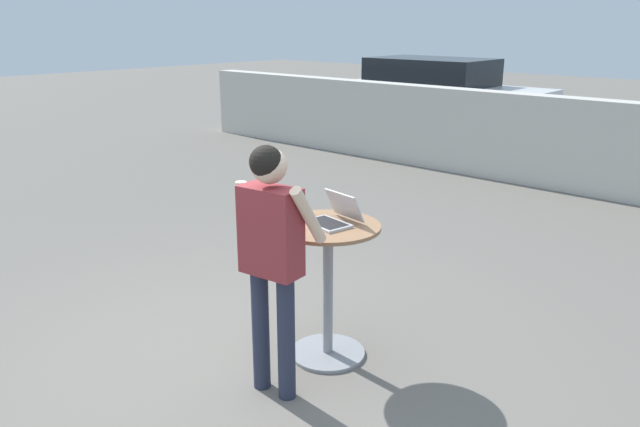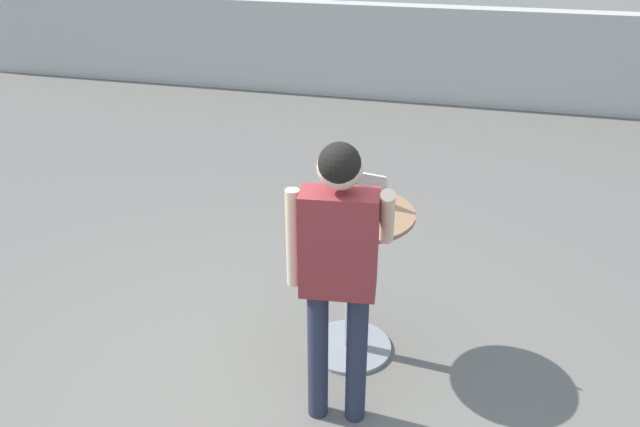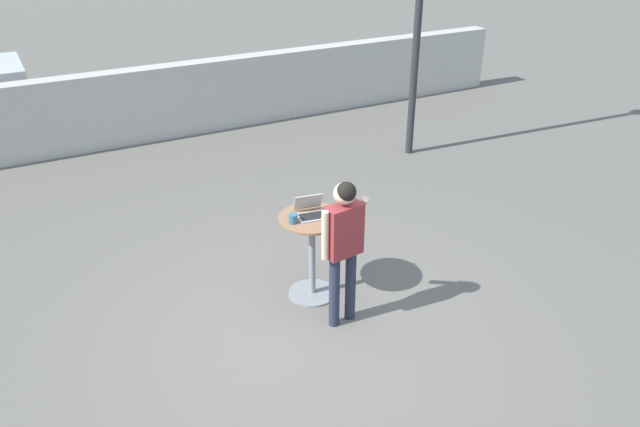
{
  "view_description": "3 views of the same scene",
  "coord_description": "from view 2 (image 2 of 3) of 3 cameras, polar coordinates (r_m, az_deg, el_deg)",
  "views": [
    {
      "loc": [
        2.96,
        -2.4,
        2.27
      ],
      "look_at": [
        0.53,
        0.3,
        1.15
      ],
      "focal_mm": 35.0,
      "sensor_mm": 36.0,
      "label": 1
    },
    {
      "loc": [
        0.99,
        -2.53,
        2.55
      ],
      "look_at": [
        0.24,
        0.29,
        1.08
      ],
      "focal_mm": 35.0,
      "sensor_mm": 36.0,
      "label": 2
    },
    {
      "loc": [
        -2.25,
        -4.55,
        4.04
      ],
      "look_at": [
        0.33,
        0.33,
        1.13
      ],
      "focal_mm": 35.0,
      "sensor_mm": 36.0,
      "label": 3
    }
  ],
  "objects": [
    {
      "name": "ground_plane",
      "position": [
        3.72,
        -4.94,
        -16.57
      ],
      "size": [
        50.0,
        50.0,
        0.0
      ],
      "primitive_type": "plane",
      "color": "slate"
    },
    {
      "name": "cafe_table",
      "position": [
        3.71,
        2.9,
        -5.01
      ],
      "size": [
        0.71,
        0.71,
        0.97
      ],
      "color": "gray",
      "rests_on": "ground_plane"
    },
    {
      "name": "parked_car_near_street",
      "position": [
        12.72,
        -9.06,
        18.56
      ],
      "size": [
        4.49,
        1.96,
        1.53
      ],
      "color": "silver",
      "rests_on": "ground_plane"
    },
    {
      "name": "coffee_mug",
      "position": [
        3.54,
        -0.62,
        1.15
      ],
      "size": [
        0.13,
        0.09,
        0.1
      ],
      "color": "#336084",
      "rests_on": "cafe_table"
    },
    {
      "name": "laptop",
      "position": [
        3.54,
        3.35,
        1.15
      ],
      "size": [
        0.35,
        0.35,
        0.21
      ],
      "color": "#B7BABF",
      "rests_on": "cafe_table"
    },
    {
      "name": "standing_person",
      "position": [
        3.01,
        1.7,
        -4.09
      ],
      "size": [
        0.52,
        0.38,
        1.6
      ],
      "color": "#282D42",
      "rests_on": "ground_plane"
    },
    {
      "name": "pavement_kerb",
      "position": [
        9.0,
        8.44,
        14.28
      ],
      "size": [
        14.91,
        0.35,
        1.28
      ],
      "color": "beige",
      "rests_on": "ground_plane"
    }
  ]
}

